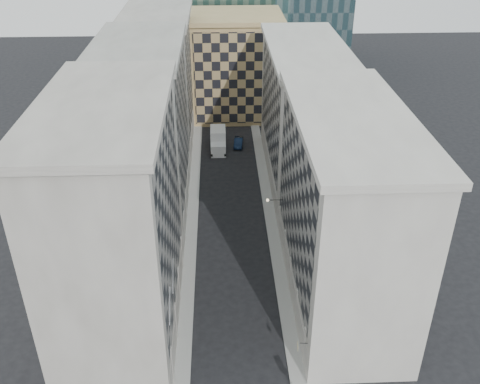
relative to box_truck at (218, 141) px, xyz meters
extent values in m
cube|color=#979691|center=(-3.64, -21.40, -1.42)|extent=(1.50, 100.00, 0.15)
cube|color=#979691|center=(6.86, -21.40, -1.42)|extent=(1.50, 100.00, 0.15)
cube|color=gray|center=(-9.39, -40.40, 10.01)|extent=(10.00, 22.00, 23.00)
cube|color=gray|center=(-4.51, -40.40, 11.51)|extent=(0.25, 19.36, 18.00)
cube|color=gray|center=(-4.59, -40.40, 0.11)|extent=(0.45, 21.12, 3.20)
cube|color=gray|center=(-9.39, -40.40, 21.86)|extent=(10.80, 22.80, 0.70)
cylinder|color=gray|center=(-4.74, -48.65, 0.71)|extent=(0.90, 0.90, 4.40)
cylinder|color=gray|center=(-4.74, -43.15, 0.71)|extent=(0.90, 0.90, 4.40)
cylinder|color=gray|center=(-4.74, -37.65, 0.71)|extent=(0.90, 0.90, 4.40)
cylinder|color=gray|center=(-4.74, -32.15, 0.71)|extent=(0.90, 0.90, 4.40)
cube|color=gray|center=(-9.39, -18.40, 9.51)|extent=(10.00, 22.00, 22.00)
cube|color=gray|center=(-4.51, -18.40, 11.01)|extent=(0.25, 19.36, 17.00)
cube|color=gray|center=(-4.59, -18.40, 0.11)|extent=(0.45, 21.12, 3.20)
cube|color=gray|center=(-9.39, -18.40, 20.86)|extent=(10.80, 22.80, 0.70)
cylinder|color=gray|center=(-4.74, -26.65, 0.71)|extent=(0.90, 0.90, 4.40)
cylinder|color=gray|center=(-4.74, -21.15, 0.71)|extent=(0.90, 0.90, 4.40)
cylinder|color=gray|center=(-4.74, -15.65, 0.71)|extent=(0.90, 0.90, 4.40)
cylinder|color=gray|center=(-4.74, -10.15, 0.71)|extent=(0.90, 0.90, 4.40)
cube|color=gray|center=(-9.39, 3.60, 9.01)|extent=(10.00, 22.00, 21.00)
cube|color=gray|center=(-4.51, 3.60, 10.51)|extent=(0.25, 19.36, 16.00)
cube|color=gray|center=(-4.59, 3.60, 0.11)|extent=(0.45, 21.12, 3.20)
cube|color=gray|center=(-9.39, 3.60, 19.86)|extent=(10.80, 22.80, 0.70)
cylinder|color=gray|center=(-4.74, -4.65, 0.71)|extent=(0.90, 0.90, 4.40)
cylinder|color=gray|center=(-4.74, 0.85, 0.71)|extent=(0.90, 0.90, 4.40)
cylinder|color=gray|center=(-4.74, 6.35, 0.71)|extent=(0.90, 0.90, 4.40)
cylinder|color=gray|center=(-4.74, 11.85, 0.71)|extent=(0.90, 0.90, 4.40)
cube|color=#AEA8A0|center=(12.61, -36.40, 8.51)|extent=(10.00, 26.00, 20.00)
cube|color=gray|center=(7.73, -36.40, 10.01)|extent=(0.25, 22.88, 15.00)
cube|color=#AEA8A0|center=(7.81, -36.40, 0.11)|extent=(0.45, 24.96, 3.20)
cube|color=#AEA8A0|center=(12.61, -36.40, 18.86)|extent=(10.80, 26.80, 0.70)
cylinder|color=#AEA8A0|center=(7.96, -46.80, 0.71)|extent=(0.90, 0.90, 4.40)
cylinder|color=#AEA8A0|center=(7.96, -41.60, 0.71)|extent=(0.90, 0.90, 4.40)
cylinder|color=#AEA8A0|center=(7.96, -36.40, 0.71)|extent=(0.90, 0.90, 4.40)
cylinder|color=#AEA8A0|center=(7.96, -31.20, 0.71)|extent=(0.90, 0.90, 4.40)
cylinder|color=#AEA8A0|center=(7.96, -26.00, 0.71)|extent=(0.90, 0.90, 4.40)
cube|color=#AEA8A0|center=(12.61, -9.40, 8.01)|extent=(10.00, 28.00, 19.00)
cube|color=gray|center=(7.73, -9.40, 9.51)|extent=(0.25, 24.64, 14.00)
cube|color=#AEA8A0|center=(7.81, -9.40, 0.11)|extent=(0.45, 26.88, 3.20)
cube|color=#AEA8A0|center=(12.61, -9.40, 17.86)|extent=(10.80, 28.80, 0.70)
cube|color=tan|center=(3.61, 16.60, 7.51)|extent=(16.00, 14.00, 18.00)
cube|color=tan|center=(3.61, 9.50, 7.51)|extent=(15.20, 0.25, 16.50)
cube|color=tan|center=(3.61, 16.60, 16.91)|extent=(16.80, 14.80, 0.80)
cube|color=#292420|center=(1.61, 30.60, 12.51)|extent=(6.00, 6.00, 28.00)
cylinder|color=gray|center=(-4.29, -47.40, 6.51)|extent=(0.10, 2.33, 2.33)
cylinder|color=gray|center=(-4.29, -43.40, 6.51)|extent=(0.10, 2.33, 2.33)
cylinder|color=black|center=(6.71, -27.40, 4.71)|extent=(1.80, 0.08, 0.08)
sphere|color=#FFE5B2|center=(5.81, -27.40, 4.71)|extent=(0.36, 0.36, 0.36)
cube|color=white|center=(0.01, -2.08, -0.50)|extent=(2.44, 2.66, 1.99)
cube|color=white|center=(0.00, 0.79, 0.22)|extent=(2.56, 3.99, 3.43)
cylinder|color=black|center=(-1.09, -2.97, -0.99)|extent=(0.34, 1.00, 0.99)
cylinder|color=black|center=(1.12, -2.96, -0.99)|extent=(0.34, 1.00, 0.99)
cylinder|color=black|center=(-1.11, 2.11, -0.99)|extent=(0.34, 1.00, 0.99)
cylinder|color=black|center=(1.10, 2.12, -0.99)|extent=(0.34, 1.00, 0.99)
imported|color=#0E1C35|center=(3.46, 1.10, -0.82)|extent=(1.81, 4.21, 1.35)
cylinder|color=black|center=(7.21, -48.40, 2.67)|extent=(0.72, 0.11, 0.06)
cube|color=tan|center=(6.70, -48.40, 2.31)|extent=(0.10, 0.63, 0.63)
camera|label=1|loc=(0.21, -81.87, 37.50)|focal=40.00mm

